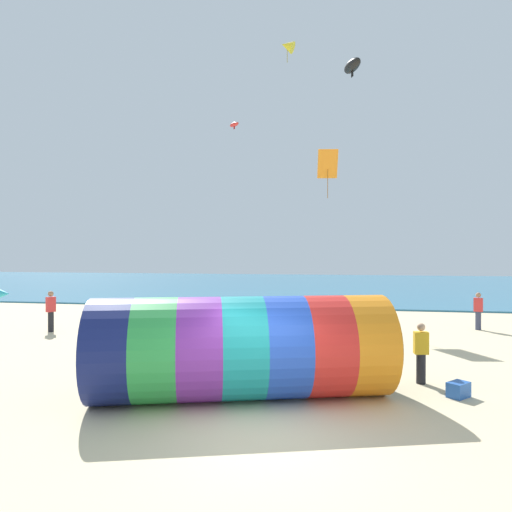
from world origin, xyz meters
TOP-DOWN VIEW (x-y plane):
  - ground_plane at (0.00, 0.00)m, footprint 120.00×120.00m
  - sea at (0.00, 39.22)m, footprint 120.00×40.00m
  - giant_inflatable_tube at (-0.84, 2.08)m, footprint 7.37×4.30m
  - kite_handler at (3.56, 4.07)m, footprint 0.38×0.25m
  - kite_black_parafoil at (1.90, 7.66)m, footprint 0.88×1.22m
  - kite_yellow_delta at (-1.25, 16.30)m, footprint 0.92×0.74m
  - kite_orange_diamond at (0.95, 14.98)m, footprint 1.08×0.66m
  - kite_red_parafoil at (-4.15, 16.04)m, footprint 0.76×0.72m
  - bystander_near_water at (-2.33, 6.39)m, footprint 0.32×0.41m
  - bystander_mid_beach at (-10.87, 9.48)m, footprint 0.37×0.42m
  - bystander_far_left at (7.63, 13.16)m, footprint 0.42×0.35m
  - beach_flag at (-8.40, 3.49)m, footprint 0.47×0.36m
  - cooler_box at (4.24, 3.04)m, footprint 0.62×0.62m

SIDE VIEW (x-z plane):
  - ground_plane at x=0.00m, z-range 0.00..0.00m
  - sea at x=0.00m, z-range 0.00..0.10m
  - cooler_box at x=4.24m, z-range 0.00..0.36m
  - kite_handler at x=3.56m, z-range 0.01..1.61m
  - bystander_far_left at x=7.63m, z-range 0.02..1.68m
  - bystander_near_water at x=-2.33m, z-range 0.03..1.79m
  - bystander_mid_beach at x=-10.87m, z-range 0.03..1.80m
  - giant_inflatable_tube at x=-0.84m, z-range 0.00..2.42m
  - beach_flag at x=-8.40m, z-range 0.93..3.36m
  - kite_orange_diamond at x=0.95m, z-range 6.71..9.15m
  - kite_black_parafoil at x=1.90m, z-range 9.61..10.24m
  - kite_red_parafoil at x=-4.15m, z-range 10.29..10.68m
  - kite_yellow_delta at x=-1.25m, z-range 14.02..15.35m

